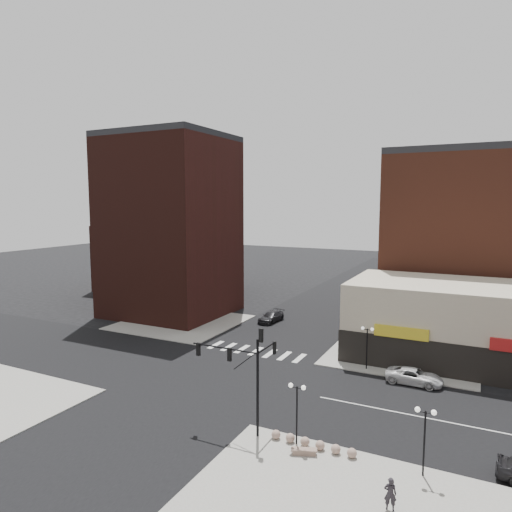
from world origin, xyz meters
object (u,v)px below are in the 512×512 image
at_px(street_lamp_ne, 367,337).
at_px(stone_bench, 304,451).
at_px(street_lamp_se_a, 297,398).
at_px(pedestrian, 390,494).
at_px(dark_sedan_north, 271,317).
at_px(traffic_signal, 248,364).
at_px(street_lamp_se_b, 425,424).
at_px(white_suv, 414,376).

distance_m(street_lamp_ne, stone_bench, 17.26).
distance_m(street_lamp_se_a, pedestrian, 8.20).
bearing_deg(street_lamp_ne, street_lamp_se_a, -93.58).
relative_size(street_lamp_se_a, dark_sedan_north, 0.86).
distance_m(traffic_signal, street_lamp_se_b, 11.88).
relative_size(street_lamp_se_b, street_lamp_ne, 1.00).
distance_m(street_lamp_se_a, street_lamp_se_b, 8.00).
relative_size(white_suv, pedestrian, 2.74).
bearing_deg(traffic_signal, dark_sedan_north, 111.39).
distance_m(street_lamp_se_b, stone_bench, 7.75).
bearing_deg(street_lamp_se_b, traffic_signal, 179.18).
distance_m(street_lamp_se_a, dark_sedan_north, 31.96).
relative_size(traffic_signal, pedestrian, 4.33).
bearing_deg(white_suv, pedestrian, -175.59).
bearing_deg(traffic_signal, street_lamp_se_a, -2.57).
xyz_separation_m(street_lamp_se_a, white_suv, (5.62, 14.50, -2.61)).
distance_m(traffic_signal, white_suv, 17.66).
xyz_separation_m(traffic_signal, white_suv, (9.38, 14.33, -4.28)).
xyz_separation_m(traffic_signal, street_lamp_se_a, (3.76, -0.17, -1.67)).
bearing_deg(street_lamp_se_a, dark_sedan_north, 117.59).
bearing_deg(traffic_signal, street_lamp_se_b, -0.82).
height_order(street_lamp_se_b, street_lamp_ne, same).
bearing_deg(street_lamp_ne, white_suv, -17.99).
bearing_deg(white_suv, stone_bench, 163.85).
bearing_deg(street_lamp_se_b, stone_bench, -171.97).
relative_size(dark_sedan_north, pedestrian, 2.71).
relative_size(street_lamp_se_a, stone_bench, 2.42).
distance_m(street_lamp_ne, white_suv, 5.51).
distance_m(traffic_signal, dark_sedan_north, 30.43).
xyz_separation_m(traffic_signal, dark_sedan_north, (-10.99, 28.06, -4.26)).
bearing_deg(pedestrian, traffic_signal, -34.56).
height_order(traffic_signal, stone_bench, traffic_signal).
height_order(traffic_signal, street_lamp_se_a, traffic_signal).
height_order(street_lamp_ne, dark_sedan_north, street_lamp_ne).
relative_size(traffic_signal, white_suv, 1.58).
bearing_deg(dark_sedan_north, white_suv, -29.25).
bearing_deg(traffic_signal, street_lamp_ne, 73.25).
bearing_deg(dark_sedan_north, street_lamp_se_b, -46.41).
height_order(street_lamp_ne, stone_bench, street_lamp_ne).
relative_size(street_lamp_se_a, pedestrian, 2.32).
height_order(street_lamp_se_a, white_suv, street_lamp_se_a).
distance_m(dark_sedan_north, stone_bench, 33.16).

